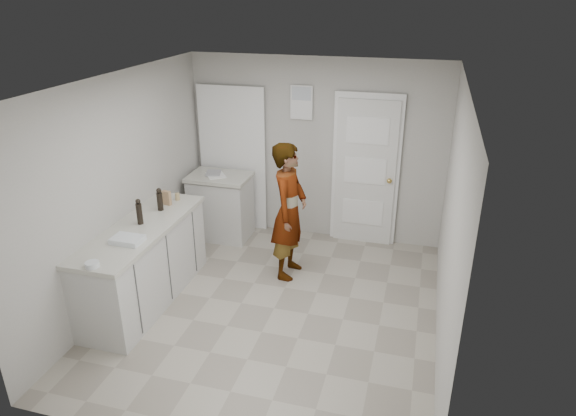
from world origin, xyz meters
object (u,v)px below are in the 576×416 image
(person, at_px, (289,211))
(cake_mix_box, at_px, (167,198))
(oil_cruet_b, at_px, (139,212))
(oil_cruet_a, at_px, (160,200))
(baking_dish, at_px, (127,240))
(egg_bowl, at_px, (92,265))
(spice_jar, at_px, (177,197))

(person, relative_size, cake_mix_box, 9.83)
(oil_cruet_b, bearing_deg, oil_cruet_a, 85.63)
(baking_dish, bearing_deg, oil_cruet_b, 103.49)
(cake_mix_box, distance_m, oil_cruet_a, 0.17)
(egg_bowl, bearing_deg, cake_mix_box, 91.35)
(oil_cruet_a, bearing_deg, baking_dish, -84.99)
(person, height_order, spice_jar, person)
(baking_dish, bearing_deg, oil_cruet_a, 95.01)
(spice_jar, bearing_deg, oil_cruet_a, -98.31)
(oil_cruet_a, xyz_separation_m, baking_dish, (0.07, -0.82, -0.10))
(spice_jar, height_order, egg_bowl, spice_jar)
(cake_mix_box, relative_size, baking_dish, 0.55)
(cake_mix_box, relative_size, oil_cruet_b, 0.59)
(oil_cruet_a, bearing_deg, oil_cruet_b, -94.37)
(oil_cruet_b, xyz_separation_m, baking_dish, (0.10, -0.43, -0.12))
(cake_mix_box, bearing_deg, egg_bowl, -78.35)
(person, bearing_deg, spice_jar, 102.33)
(person, bearing_deg, cake_mix_box, 108.48)
(baking_dish, bearing_deg, spice_jar, 91.17)
(oil_cruet_b, relative_size, baking_dish, 0.95)
(cake_mix_box, xyz_separation_m, spice_jar, (0.05, 0.17, -0.04))
(person, xyz_separation_m, oil_cruet_b, (-1.43, -0.94, 0.22))
(cake_mix_box, height_order, oil_cruet_a, oil_cruet_a)
(person, height_order, egg_bowl, person)
(cake_mix_box, relative_size, spice_jar, 1.99)
(spice_jar, height_order, oil_cruet_a, oil_cruet_a)
(person, height_order, baking_dish, person)
(cake_mix_box, relative_size, egg_bowl, 1.33)
(baking_dish, distance_m, egg_bowl, 0.53)
(spice_jar, distance_m, oil_cruet_b, 0.74)
(oil_cruet_b, distance_m, baking_dish, 0.45)
(egg_bowl, bearing_deg, baking_dish, 85.68)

